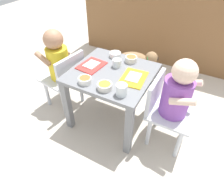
{
  "coord_description": "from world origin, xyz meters",
  "views": [
    {
      "loc": [
        0.52,
        -0.96,
        1.17
      ],
      "look_at": [
        0.0,
        0.0,
        0.29
      ],
      "focal_mm": 31.19,
      "sensor_mm": 36.0,
      "label": 1
    }
  ],
  "objects_px": {
    "water_cup_left": "(117,64)",
    "water_cup_right": "(122,90)",
    "cereal_bowl_right_side": "(85,80)",
    "veggie_bowl_far": "(131,59)",
    "seated_child_left": "(59,62)",
    "seated_child_right": "(175,96)",
    "dog": "(135,61)",
    "dining_table": "(112,82)",
    "food_tray_right": "(134,78)",
    "food_tray_left": "(92,65)",
    "veggie_bowl_near": "(115,54)",
    "cereal_bowl_left_side": "(105,86)"
  },
  "relations": [
    {
      "from": "food_tray_right",
      "to": "cereal_bowl_right_side",
      "type": "xyz_separation_m",
      "value": [
        -0.25,
        -0.18,
        0.01
      ]
    },
    {
      "from": "seated_child_right",
      "to": "food_tray_right",
      "type": "bearing_deg",
      "value": 179.59
    },
    {
      "from": "veggie_bowl_far",
      "to": "water_cup_right",
      "type": "bearing_deg",
      "value": -74.51
    },
    {
      "from": "water_cup_right",
      "to": "veggie_bowl_far",
      "type": "height_order",
      "value": "water_cup_right"
    },
    {
      "from": "food_tray_right",
      "to": "cereal_bowl_right_side",
      "type": "distance_m",
      "value": 0.31
    },
    {
      "from": "seated_child_left",
      "to": "food_tray_left",
      "type": "height_order",
      "value": "seated_child_left"
    },
    {
      "from": "veggie_bowl_far",
      "to": "water_cup_left",
      "type": "bearing_deg",
      "value": -119.95
    },
    {
      "from": "dog",
      "to": "veggie_bowl_far",
      "type": "relative_size",
      "value": 4.74
    },
    {
      "from": "food_tray_left",
      "to": "water_cup_left",
      "type": "bearing_deg",
      "value": 25.78
    },
    {
      "from": "seated_child_right",
      "to": "dog",
      "type": "relative_size",
      "value": 1.64
    },
    {
      "from": "seated_child_left",
      "to": "dining_table",
      "type": "bearing_deg",
      "value": 4.8
    },
    {
      "from": "water_cup_left",
      "to": "veggie_bowl_near",
      "type": "bearing_deg",
      "value": 121.95
    },
    {
      "from": "food_tray_right",
      "to": "cereal_bowl_right_side",
      "type": "height_order",
      "value": "cereal_bowl_right_side"
    },
    {
      "from": "veggie_bowl_near",
      "to": "seated_child_left",
      "type": "bearing_deg",
      "value": -147.88
    },
    {
      "from": "dog",
      "to": "cereal_bowl_right_side",
      "type": "bearing_deg",
      "value": -92.7
    },
    {
      "from": "seated_child_right",
      "to": "water_cup_right",
      "type": "height_order",
      "value": "seated_child_right"
    },
    {
      "from": "food_tray_left",
      "to": "food_tray_right",
      "type": "distance_m",
      "value": 0.32
    },
    {
      "from": "food_tray_right",
      "to": "water_cup_right",
      "type": "height_order",
      "value": "water_cup_right"
    },
    {
      "from": "dining_table",
      "to": "veggie_bowl_far",
      "type": "relative_size",
      "value": 6.36
    },
    {
      "from": "water_cup_left",
      "to": "water_cup_right",
      "type": "relative_size",
      "value": 0.85
    },
    {
      "from": "dining_table",
      "to": "water_cup_right",
      "type": "height_order",
      "value": "water_cup_right"
    },
    {
      "from": "seated_child_left",
      "to": "food_tray_left",
      "type": "relative_size",
      "value": 3.3
    },
    {
      "from": "food_tray_right",
      "to": "veggie_bowl_far",
      "type": "bearing_deg",
      "value": 118.45
    },
    {
      "from": "seated_child_right",
      "to": "dining_table",
      "type": "bearing_deg",
      "value": 178.99
    },
    {
      "from": "cereal_bowl_right_side",
      "to": "dining_table",
      "type": "bearing_deg",
      "value": 64.93
    },
    {
      "from": "food_tray_left",
      "to": "veggie_bowl_far",
      "type": "bearing_deg",
      "value": 39.74
    },
    {
      "from": "seated_child_right",
      "to": "cereal_bowl_right_side",
      "type": "bearing_deg",
      "value": -160.76
    },
    {
      "from": "dog",
      "to": "veggie_bowl_near",
      "type": "xyz_separation_m",
      "value": [
        -0.02,
        -0.37,
        0.25
      ]
    },
    {
      "from": "seated_child_right",
      "to": "cereal_bowl_left_side",
      "type": "height_order",
      "value": "seated_child_right"
    },
    {
      "from": "cereal_bowl_left_side",
      "to": "veggie_bowl_near",
      "type": "xyz_separation_m",
      "value": [
        -0.12,
        0.37,
        -0.0
      ]
    },
    {
      "from": "cereal_bowl_left_side",
      "to": "veggie_bowl_far",
      "type": "distance_m",
      "value": 0.36
    },
    {
      "from": "dog",
      "to": "food_tray_left",
      "type": "relative_size",
      "value": 2.0
    },
    {
      "from": "seated_child_left",
      "to": "seated_child_right",
      "type": "distance_m",
      "value": 0.86
    },
    {
      "from": "seated_child_right",
      "to": "water_cup_left",
      "type": "bearing_deg",
      "value": 169.67
    },
    {
      "from": "cereal_bowl_left_side",
      "to": "veggie_bowl_near",
      "type": "distance_m",
      "value": 0.39
    },
    {
      "from": "dining_table",
      "to": "veggie_bowl_near",
      "type": "distance_m",
      "value": 0.23
    },
    {
      "from": "dog",
      "to": "water_cup_right",
      "type": "distance_m",
      "value": 0.82
    },
    {
      "from": "water_cup_left",
      "to": "cereal_bowl_left_side",
      "type": "relative_size",
      "value": 0.67
    },
    {
      "from": "food_tray_left",
      "to": "water_cup_right",
      "type": "bearing_deg",
      "value": -29.28
    },
    {
      "from": "seated_child_left",
      "to": "water_cup_right",
      "type": "relative_size",
      "value": 9.43
    },
    {
      "from": "water_cup_left",
      "to": "cereal_bowl_right_side",
      "type": "bearing_deg",
      "value": -108.61
    },
    {
      "from": "seated_child_right",
      "to": "cereal_bowl_right_side",
      "type": "xyz_separation_m",
      "value": [
        -0.52,
        -0.18,
        0.05
      ]
    },
    {
      "from": "veggie_bowl_near",
      "to": "water_cup_right",
      "type": "bearing_deg",
      "value": -57.85
    },
    {
      "from": "food_tray_right",
      "to": "water_cup_right",
      "type": "xyz_separation_m",
      "value": [
        0.0,
        -0.18,
        0.03
      ]
    },
    {
      "from": "dining_table",
      "to": "food_tray_right",
      "type": "xyz_separation_m",
      "value": [
        0.16,
        -0.01,
        0.09
      ]
    },
    {
      "from": "water_cup_left",
      "to": "veggie_bowl_far",
      "type": "distance_m",
      "value": 0.12
    },
    {
      "from": "water_cup_left",
      "to": "water_cup_right",
      "type": "bearing_deg",
      "value": -57.76
    },
    {
      "from": "food_tray_right",
      "to": "veggie_bowl_near",
      "type": "height_order",
      "value": "veggie_bowl_near"
    },
    {
      "from": "seated_child_left",
      "to": "cereal_bowl_right_side",
      "type": "distance_m",
      "value": 0.38
    },
    {
      "from": "dog",
      "to": "veggie_bowl_far",
      "type": "height_order",
      "value": "veggie_bowl_far"
    }
  ]
}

